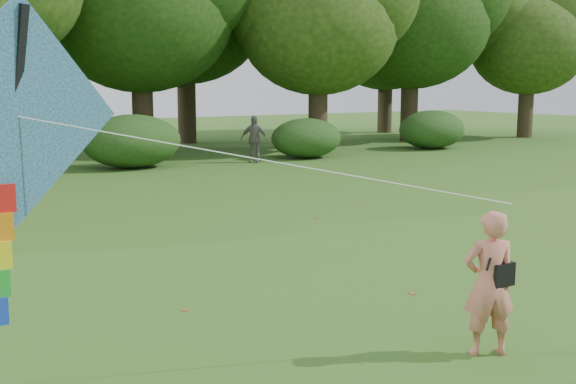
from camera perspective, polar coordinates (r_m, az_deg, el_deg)
ground at (r=9.09m, az=10.08°, el=-10.73°), size 100.00×100.00×0.00m
man_kite_flyer at (r=8.28m, az=15.60°, el=-6.96°), size 0.70×0.60×1.63m
bystander_right at (r=27.00m, az=-2.71°, el=4.20°), size 1.05×1.00×1.75m
crossbody_bag at (r=8.32m, az=16.33°, el=-6.15°), size 0.43×0.20×0.68m
flying_kite at (r=6.88m, az=-20.65°, el=5.18°), size 5.86×1.85×2.97m
tree_line at (r=30.23m, az=-18.30°, el=13.23°), size 54.70×15.30×9.48m
shrub_band at (r=24.53m, az=-20.18°, el=3.17°), size 39.15×3.22×1.88m
fallen_leaves at (r=15.66m, az=-3.97°, el=-2.34°), size 8.30×12.46×0.01m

